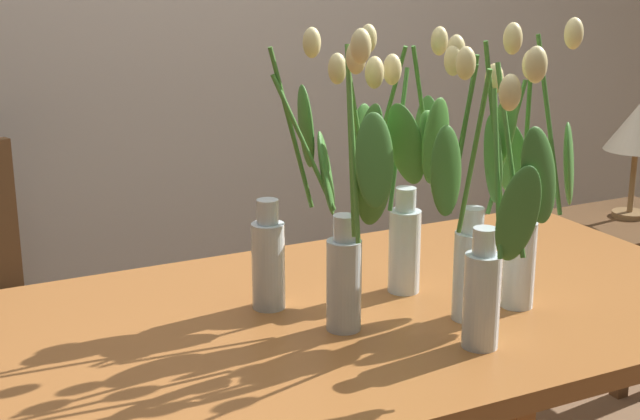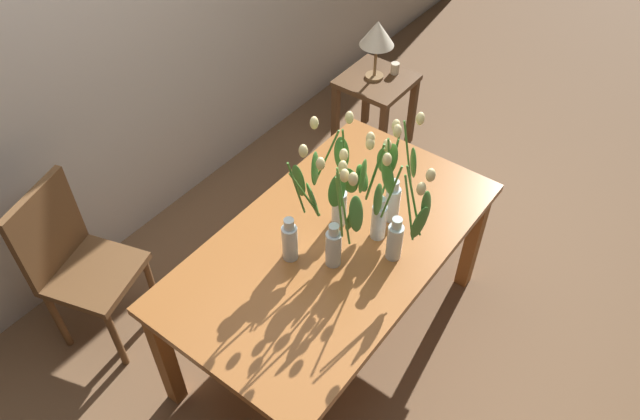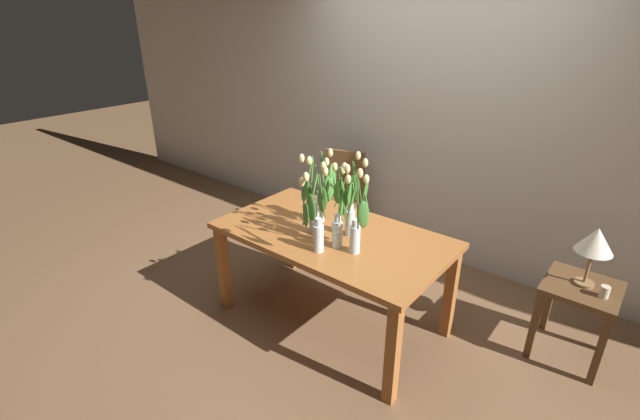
% 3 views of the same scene
% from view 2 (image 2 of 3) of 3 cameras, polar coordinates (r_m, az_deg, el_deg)
% --- Properties ---
extents(ground_plane, '(18.00, 18.00, 0.00)m').
position_cam_2_polar(ground_plane, '(3.30, 1.04, -11.54)').
color(ground_plane, brown).
extents(room_wall_rear, '(9.00, 0.10, 2.70)m').
position_cam_2_polar(room_wall_rear, '(3.23, -20.92, 16.48)').
color(room_wall_rear, beige).
rests_on(room_wall_rear, ground).
extents(dining_table, '(1.60, 0.90, 0.74)m').
position_cam_2_polar(dining_table, '(2.78, 1.22, -4.18)').
color(dining_table, '#A3602D').
rests_on(dining_table, ground).
extents(tulip_vase_0, '(0.23, 0.18, 0.59)m').
position_cam_2_polar(tulip_vase_0, '(2.68, 6.98, 2.36)').
color(tulip_vase_0, silver).
rests_on(tulip_vase_0, dining_table).
extents(tulip_vase_1, '(0.22, 0.25, 0.56)m').
position_cam_2_polar(tulip_vase_1, '(2.64, 1.67, 2.12)').
color(tulip_vase_1, silver).
rests_on(tulip_vase_1, dining_table).
extents(tulip_vase_2, '(0.15, 0.23, 0.56)m').
position_cam_2_polar(tulip_vase_2, '(2.51, 7.56, -1.42)').
color(tulip_vase_2, silver).
rests_on(tulip_vase_2, dining_table).
extents(tulip_vase_3, '(0.20, 0.14, 0.58)m').
position_cam_2_polar(tulip_vase_3, '(2.59, 5.35, 1.16)').
color(tulip_vase_3, silver).
rests_on(tulip_vase_3, dining_table).
extents(tulip_vase_4, '(0.14, 0.22, 0.58)m').
position_cam_2_polar(tulip_vase_4, '(2.46, 1.81, -1.73)').
color(tulip_vase_4, silver).
rests_on(tulip_vase_4, dining_table).
extents(tulip_vase_5, '(0.18, 0.16, 0.57)m').
position_cam_2_polar(tulip_vase_5, '(2.53, -2.33, -1.27)').
color(tulip_vase_5, silver).
rests_on(tulip_vase_5, dining_table).
extents(dining_chair, '(0.50, 0.50, 0.93)m').
position_cam_2_polar(dining_chair, '(3.14, -21.95, -4.37)').
color(dining_chair, brown).
rests_on(dining_chair, ground).
extents(side_table, '(0.44, 0.44, 0.55)m').
position_cam_2_polar(side_table, '(4.14, 5.25, 10.86)').
color(side_table, brown).
rests_on(side_table, ground).
extents(table_lamp, '(0.22, 0.22, 0.40)m').
position_cam_2_polar(table_lamp, '(3.93, 5.41, 16.07)').
color(table_lamp, olive).
rests_on(table_lamp, side_table).
extents(pillar_candle, '(0.06, 0.06, 0.07)m').
position_cam_2_polar(pillar_candle, '(4.12, 7.06, 13.08)').
color(pillar_candle, beige).
rests_on(pillar_candle, side_table).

